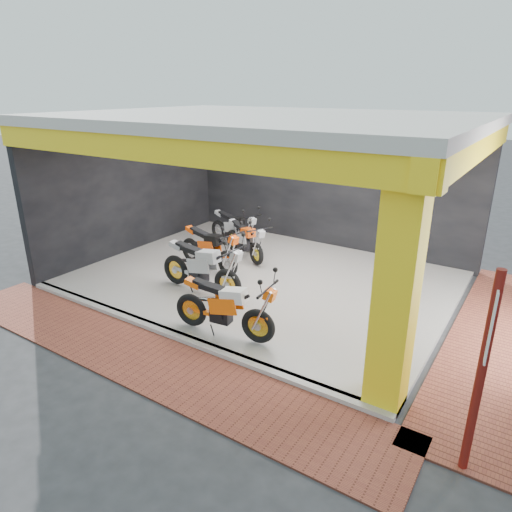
{
  "coord_description": "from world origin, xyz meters",
  "views": [
    {
      "loc": [
        5.15,
        -6.18,
        4.17
      ],
      "look_at": [
        0.28,
        1.27,
        0.9
      ],
      "focal_mm": 32.0,
      "sensor_mm": 36.0,
      "label": 1
    }
  ],
  "objects": [
    {
      "name": "moto_hero",
      "position": [
        1.48,
        -0.5,
        0.73
      ],
      "size": [
        2.14,
        1.01,
        1.26
      ],
      "primitive_type": null,
      "rotation": [
        0.0,
        0.0,
        0.12
      ],
      "color": "#FF5E0A",
      "rests_on": "showroom_floor"
    },
    {
      "name": "floor_kerb",
      "position": [
        0.0,
        -1.02,
        0.05
      ],
      "size": [
        8.0,
        0.2,
        0.1
      ],
      "primitive_type": "cube",
      "color": "beige",
      "rests_on": "ground"
    },
    {
      "name": "signpost",
      "position": [
        4.9,
        -1.39,
        1.37
      ],
      "size": [
        0.1,
        0.35,
        2.51
      ],
      "rotation": [
        0.0,
        0.0,
        0.12
      ],
      "color": "maroon",
      "rests_on": "ground"
    },
    {
      "name": "ground",
      "position": [
        0.0,
        0.0,
        0.0
      ],
      "size": [
        80.0,
        80.0,
        0.0
      ],
      "primitive_type": "plane",
      "color": "#2D2D30",
      "rests_on": "ground"
    },
    {
      "name": "moto_row_d",
      "position": [
        -1.31,
        3.27,
        0.69
      ],
      "size": [
        2.03,
        1.18,
        1.17
      ],
      "primitive_type": null,
      "rotation": [
        0.0,
        0.0,
        -0.26
      ],
      "color": "#A1A4A9",
      "rests_on": "showroom_floor"
    },
    {
      "name": "back_wall",
      "position": [
        0.0,
        5.1,
        1.75
      ],
      "size": [
        8.2,
        0.2,
        3.5
      ],
      "primitive_type": "cube",
      "color": "black",
      "rests_on": "ground"
    },
    {
      "name": "corner_column",
      "position": [
        3.75,
        -0.75,
        1.75
      ],
      "size": [
        0.5,
        0.5,
        3.5
      ],
      "primitive_type": "cube",
      "color": "yellow",
      "rests_on": "ground"
    },
    {
      "name": "showroom_floor",
      "position": [
        0.0,
        2.0,
        0.05
      ],
      "size": [
        8.0,
        6.0,
        0.1
      ],
      "primitive_type": "cube",
      "color": "beige",
      "rests_on": "ground"
    },
    {
      "name": "moto_row_c",
      "position": [
        -0.54,
        2.54,
        0.68
      ],
      "size": [
        2.01,
        1.47,
        1.16
      ],
      "primitive_type": null,
      "rotation": [
        0.0,
        0.0,
        -0.46
      ],
      "color": "#B6B8BE",
      "rests_on": "showroom_floor"
    },
    {
      "name": "paver_front",
      "position": [
        0.0,
        -1.8,
        0.01
      ],
      "size": [
        9.0,
        1.4,
        0.03
      ],
      "primitive_type": "cube",
      "color": "brown",
      "rests_on": "ground"
    },
    {
      "name": "header_beam_front",
      "position": [
        0.0,
        -1.0,
        3.3
      ],
      "size": [
        8.4,
        0.3,
        0.4
      ],
      "primitive_type": "cube",
      "color": "yellow",
      "rests_on": "corner_column"
    },
    {
      "name": "left_wall",
      "position": [
        -4.1,
        2.0,
        1.75
      ],
      "size": [
        0.2,
        6.2,
        3.5
      ],
      "primitive_type": "cube",
      "color": "black",
      "rests_on": "ground"
    },
    {
      "name": "header_beam_right",
      "position": [
        4.0,
        2.0,
        3.3
      ],
      "size": [
        0.3,
        6.4,
        0.4
      ],
      "primitive_type": "cube",
      "color": "yellow",
      "rests_on": "corner_column"
    },
    {
      "name": "paver_right",
      "position": [
        4.8,
        2.0,
        0.01
      ],
      "size": [
        1.4,
        7.0,
        0.03
      ],
      "primitive_type": "cube",
      "color": "brown",
      "rests_on": "ground"
    },
    {
      "name": "moto_row_a",
      "position": [
        0.04,
        0.58,
        0.77
      ],
      "size": [
        2.21,
        0.84,
        1.34
      ],
      "primitive_type": null,
      "rotation": [
        0.0,
        0.0,
        -0.01
      ],
      "color": "#9C9FA4",
      "rests_on": "showroom_floor"
    },
    {
      "name": "showroom_ceiling",
      "position": [
        0.0,
        2.0,
        3.6
      ],
      "size": [
        8.4,
        6.4,
        0.2
      ],
      "primitive_type": "cube",
      "color": "beige",
      "rests_on": "corner_column"
    },
    {
      "name": "moto_row_b",
      "position": [
        -0.7,
        1.58,
        0.72
      ],
      "size": [
        2.15,
        1.11,
        1.25
      ],
      "primitive_type": null,
      "rotation": [
        0.0,
        0.0,
        -0.18
      ],
      "color": "#FB4E0A",
      "rests_on": "showroom_floor"
    }
  ]
}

